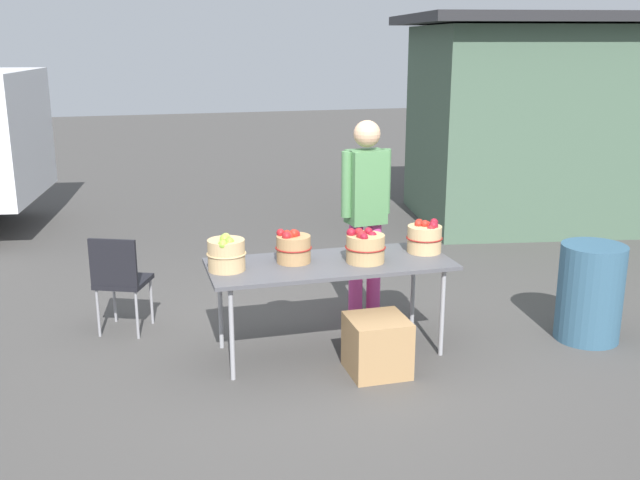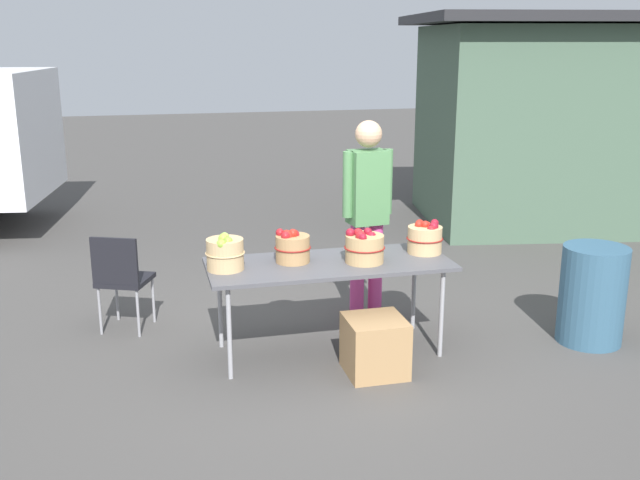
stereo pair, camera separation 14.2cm
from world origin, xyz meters
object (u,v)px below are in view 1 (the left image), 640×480
(apple_basket_red_1, at_px, (365,247))
(produce_crate, at_px, (377,345))
(trash_barrel, at_px, (590,293))
(market_table, at_px, (330,268))
(apple_basket_green_0, at_px, (226,254))
(folding_chair, at_px, (120,276))
(apple_basket_red_0, at_px, (293,247))
(vendor_adult, at_px, (366,203))
(apple_basket_red_2, at_px, (425,237))

(apple_basket_red_1, height_order, produce_crate, apple_basket_red_1)
(trash_barrel, bearing_deg, market_table, 171.65)
(apple_basket_red_1, bearing_deg, apple_basket_green_0, 176.12)
(folding_chair, relative_size, trash_barrel, 1.06)
(apple_basket_red_1, height_order, folding_chair, apple_basket_red_1)
(apple_basket_red_0, height_order, trash_barrel, apple_basket_red_0)
(market_table, relative_size, folding_chair, 2.21)
(apple_basket_red_0, distance_m, folding_chair, 1.56)
(market_table, distance_m, vendor_adult, 0.95)
(vendor_adult, bearing_deg, apple_basket_red_1, 64.03)
(apple_basket_red_1, xyz_separation_m, folding_chair, (-1.86, 0.90, -0.36))
(apple_basket_red_2, bearing_deg, market_table, -174.88)
(apple_basket_green_0, relative_size, folding_chair, 0.35)
(apple_basket_red_1, distance_m, apple_basket_red_2, 0.57)
(market_table, bearing_deg, trash_barrel, -8.35)
(apple_basket_red_1, relative_size, apple_basket_red_2, 1.07)
(apple_basket_green_0, bearing_deg, apple_basket_red_0, 7.66)
(folding_chair, bearing_deg, apple_basket_green_0, 156.95)
(apple_basket_green_0, height_order, trash_barrel, apple_basket_green_0)
(apple_basket_red_2, bearing_deg, produce_crate, -137.66)
(vendor_adult, relative_size, trash_barrel, 2.17)
(market_table, height_order, apple_basket_red_0, apple_basket_red_0)
(apple_basket_green_0, relative_size, vendor_adult, 0.17)
(folding_chair, bearing_deg, trash_barrel, -173.96)
(apple_basket_red_2, height_order, folding_chair, apple_basket_red_2)
(apple_basket_red_2, bearing_deg, apple_basket_red_1, -166.28)
(market_table, bearing_deg, apple_basket_red_2, 5.12)
(vendor_adult, relative_size, folding_chair, 2.05)
(apple_basket_red_0, relative_size, vendor_adult, 0.16)
(apple_basket_green_0, xyz_separation_m, apple_basket_red_0, (0.53, 0.07, -0.01))
(trash_barrel, bearing_deg, apple_basket_red_0, 170.71)
(market_table, distance_m, apple_basket_red_2, 0.84)
(apple_basket_green_0, height_order, folding_chair, apple_basket_green_0)
(apple_basket_green_0, bearing_deg, vendor_adult, 27.68)
(vendor_adult, distance_m, trash_barrel, 2.02)
(apple_basket_red_0, distance_m, apple_basket_red_2, 1.10)
(market_table, bearing_deg, apple_basket_green_0, 179.29)
(apple_basket_red_2, distance_m, vendor_adult, 0.72)
(apple_basket_green_0, distance_m, apple_basket_red_2, 1.63)
(apple_basket_red_1, xyz_separation_m, produce_crate, (-0.03, -0.40, -0.66))
(apple_basket_green_0, distance_m, folding_chair, 1.20)
(apple_basket_green_0, distance_m, trash_barrel, 3.01)
(vendor_adult, bearing_deg, folding_chair, -10.21)
(apple_basket_red_2, bearing_deg, apple_basket_green_0, -177.76)
(apple_basket_green_0, xyz_separation_m, apple_basket_red_1, (1.07, -0.07, -0.01))
(apple_basket_red_1, bearing_deg, vendor_adult, 70.98)
(folding_chair, height_order, produce_crate, folding_chair)
(market_table, distance_m, apple_basket_red_1, 0.32)
(apple_basket_red_0, xyz_separation_m, folding_chair, (-1.32, 0.75, -0.36))
(trash_barrel, distance_m, produce_crate, 1.93)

